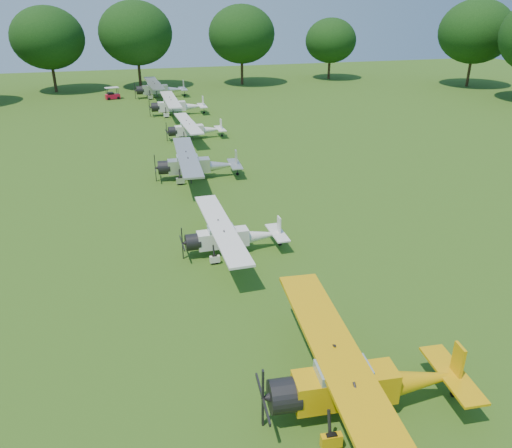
{
  "coord_description": "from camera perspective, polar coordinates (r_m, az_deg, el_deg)",
  "views": [
    {
      "loc": [
        -5.07,
        -26.12,
        13.3
      ],
      "look_at": [
        1.55,
        -1.0,
        1.4
      ],
      "focal_mm": 35.0,
      "sensor_mm": 36.0,
      "label": 1
    }
  ],
  "objects": [
    {
      "name": "ground",
      "position": [
        29.74,
        -3.39,
        -1.99
      ],
      "size": [
        160.0,
        160.0,
        0.0
      ],
      "primitive_type": "plane",
      "color": "#225214",
      "rests_on": "ground"
    },
    {
      "name": "tree_belt",
      "position": [
        28.16,
        3.47,
        13.79
      ],
      "size": [
        137.36,
        130.27,
        14.52
      ],
      "color": "black",
      "rests_on": "ground"
    },
    {
      "name": "aircraft_2",
      "position": [
        18.17,
        11.88,
        -17.08
      ],
      "size": [
        7.49,
        11.94,
        2.35
      ],
      "rotation": [
        0.0,
        0.0,
        -0.07
      ],
      "color": "#D8A009",
      "rests_on": "ground"
    },
    {
      "name": "aircraft_3",
      "position": [
        28.01,
        -2.92,
        -1.24
      ],
      "size": [
        5.98,
        9.51,
        1.88
      ],
      "rotation": [
        0.0,
        0.0,
        0.02
      ],
      "color": "white",
      "rests_on": "ground"
    },
    {
      "name": "aircraft_4",
      "position": [
        40.0,
        -6.96,
        6.91
      ],
      "size": [
        6.87,
        10.92,
        2.15
      ],
      "rotation": [
        0.0,
        0.0,
        -0.04
      ],
      "color": "silver",
      "rests_on": "ground"
    },
    {
      "name": "aircraft_5",
      "position": [
        51.82,
        -7.16,
        10.81
      ],
      "size": [
        6.0,
        9.54,
        1.88
      ],
      "rotation": [
        0.0,
        0.0,
        0.05
      ],
      "color": "white",
      "rests_on": "ground"
    },
    {
      "name": "aircraft_6",
      "position": [
        63.1,
        -9.15,
        13.33
      ],
      "size": [
        6.93,
        11.01,
        2.18
      ],
      "rotation": [
        0.0,
        0.0,
        0.01
      ],
      "color": "white",
      "rests_on": "ground"
    },
    {
      "name": "aircraft_7",
      "position": [
        75.01,
        -11.04,
        15.03
      ],
      "size": [
        7.42,
        11.81,
        2.33
      ],
      "rotation": [
        0.0,
        0.0,
        0.05
      ],
      "color": "silver",
      "rests_on": "ground"
    },
    {
      "name": "golf_cart",
      "position": [
        75.37,
        -16.11,
        13.95
      ],
      "size": [
        2.12,
        1.57,
        1.64
      ],
      "rotation": [
        0.0,
        0.0,
        0.23
      ],
      "color": "red",
      "rests_on": "ground"
    }
  ]
}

